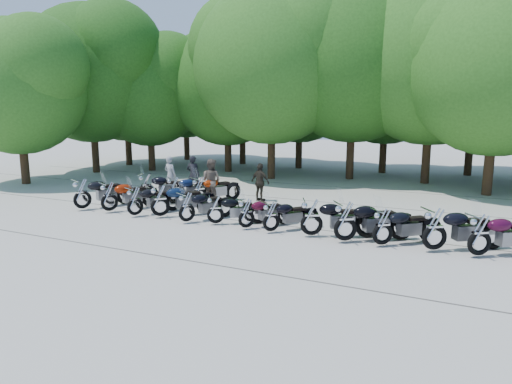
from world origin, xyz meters
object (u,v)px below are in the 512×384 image
at_px(motorcycle_6, 247,212).
at_px(motorcycle_11, 435,227).
at_px(motorcycle_9, 346,220).
at_px(motorcycle_4, 187,206).
at_px(motorcycle_3, 160,199).
at_px(rider_2, 260,182).
at_px(motorcycle_15, 200,189).
at_px(motorcycle_1, 109,195).
at_px(motorcycle_14, 175,188).
at_px(motorcycle_5, 216,208).
at_px(rider_3, 193,175).
at_px(motorcycle_10, 383,225).
at_px(rider_0, 170,175).
at_px(motorcycle_2, 135,200).
at_px(rider_1, 211,181).
at_px(motorcycle_7, 271,215).
at_px(motorcycle_13, 146,185).
at_px(motorcycle_8, 312,216).
at_px(motorcycle_12, 480,233).
at_px(motorcycle_0, 82,193).

bearing_deg(motorcycle_6, motorcycle_11, -141.90).
bearing_deg(motorcycle_9, motorcycle_4, 54.46).
xyz_separation_m(motorcycle_3, rider_2, (2.04, 4.40, 0.14)).
bearing_deg(motorcycle_15, rider_2, -109.38).
height_order(motorcycle_1, motorcycle_14, motorcycle_1).
distance_m(motorcycle_5, rider_3, 6.08).
relative_size(motorcycle_4, motorcycle_10, 0.97).
bearing_deg(rider_0, motorcycle_1, 99.95).
xyz_separation_m(motorcycle_4, motorcycle_11, (8.12, 0.15, 0.09)).
height_order(motorcycle_5, motorcycle_10, motorcycle_10).
relative_size(motorcycle_2, motorcycle_9, 0.89).
bearing_deg(rider_1, motorcycle_1, 49.51).
height_order(motorcycle_2, motorcycle_5, motorcycle_2).
xyz_separation_m(motorcycle_10, rider_3, (-9.57, 4.81, 0.27)).
height_order(motorcycle_2, motorcycle_7, motorcycle_2).
bearing_deg(motorcycle_6, motorcycle_13, 15.45).
bearing_deg(motorcycle_8, motorcycle_12, -113.37).
relative_size(motorcycle_6, motorcycle_9, 0.82).
bearing_deg(rider_3, rider_0, 24.06).
distance_m(motorcycle_7, motorcycle_15, 5.18).
relative_size(motorcycle_7, rider_0, 1.14).
xyz_separation_m(motorcycle_9, motorcycle_15, (-6.86, 2.81, -0.04)).
xyz_separation_m(motorcycle_2, motorcycle_5, (3.33, 0.20, -0.04)).
height_order(motorcycle_4, motorcycle_14, motorcycle_14).
bearing_deg(rider_2, motorcycle_11, 164.85).
distance_m(motorcycle_0, motorcycle_12, 14.18).
height_order(motorcycle_2, rider_2, rider_2).
bearing_deg(motorcycle_3, motorcycle_4, -147.71).
relative_size(motorcycle_9, rider_1, 1.33).
xyz_separation_m(motorcycle_12, rider_0, (-13.04, 4.22, 0.22)).
xyz_separation_m(motorcycle_0, motorcycle_14, (2.47, 2.75, -0.07)).
bearing_deg(rider_1, rider_3, -40.23).
distance_m(motorcycle_0, rider_1, 5.17).
xyz_separation_m(motorcycle_1, rider_0, (-0.14, 4.21, 0.23)).
xyz_separation_m(motorcycle_4, rider_1, (-1.03, 3.42, 0.32)).
height_order(motorcycle_9, rider_0, rider_0).
height_order(motorcycle_1, motorcycle_9, motorcycle_9).
height_order(motorcycle_15, rider_2, rider_2).
bearing_deg(motorcycle_9, motorcycle_6, 52.08).
relative_size(motorcycle_2, motorcycle_11, 0.88).
bearing_deg(motorcycle_10, motorcycle_12, -129.59).
bearing_deg(motorcycle_14, motorcycle_5, -173.69).
bearing_deg(rider_3, motorcycle_14, 96.21).
bearing_deg(rider_3, rider_2, 171.97).
relative_size(motorcycle_2, motorcycle_10, 0.99).
bearing_deg(motorcycle_4, motorcycle_15, -37.42).
height_order(motorcycle_5, motorcycle_13, motorcycle_13).
bearing_deg(motorcycle_11, motorcycle_14, 42.30).
bearing_deg(motorcycle_5, rider_0, 16.66).
xyz_separation_m(motorcycle_11, motorcycle_14, (-10.57, 2.62, -0.08)).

